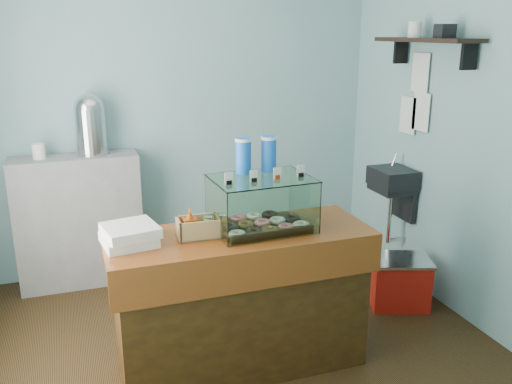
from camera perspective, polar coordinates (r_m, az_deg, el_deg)
name	(u,v)px	position (r m, az deg, el deg)	size (l,w,h in m)	color
ground	(230,343)	(3.88, -2.75, -15.55)	(3.50, 3.50, 0.00)	black
room_shell	(230,93)	(3.32, -2.76, 10.38)	(3.54, 3.04, 2.82)	#77ACAD
counter	(241,299)	(3.44, -1.62, -11.24)	(1.60, 0.60, 0.90)	#48290E
back_shelf	(80,221)	(4.72, -18.08, -2.93)	(1.00, 0.32, 1.10)	#939396
display_case	(260,200)	(3.30, 0.42, -0.87)	(0.61, 0.46, 0.54)	black
condiment_crate	(197,227)	(3.19, -6.18, -3.70)	(0.26, 0.16, 0.18)	tan
pastry_boxes	(130,235)	(3.15, -13.17, -4.42)	(0.34, 0.33, 0.11)	white
coffee_urn	(90,123)	(4.55, -17.06, 6.96)	(0.27, 0.27, 0.49)	silver
red_cooler	(399,282)	(4.40, 14.83, -9.11)	(0.54, 0.47, 0.39)	red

